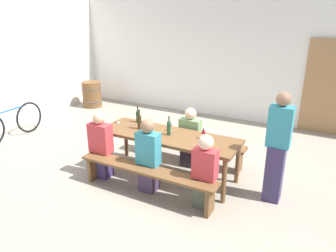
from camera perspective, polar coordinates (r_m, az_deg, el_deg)
The scene contains 21 objects.
ground_plane at distance 5.52m, azimuth 0.00°, elevation -8.82°, with size 24.00×24.00×0.00m, color gray.
back_wall at distance 8.26m, azimuth 12.30°, elevation 12.20°, with size 14.00×0.20×3.20m, color silver.
wooden_door at distance 7.90m, azimuth 26.30°, elevation 6.17°, with size 0.90×0.06×2.10m, color #9E7247.
tasting_table at distance 5.22m, azimuth 0.00°, elevation -2.31°, with size 2.35×0.78×0.75m.
bench_near at distance 4.82m, azimuth -3.95°, elevation -8.51°, with size 2.25×0.30×0.45m.
bench_far at distance 5.91m, azimuth 3.19°, elevation -2.89°, with size 2.25×0.30×0.45m.
wine_bottle_0 at distance 5.43m, azimuth -5.12°, elevation 0.75°, with size 0.07×0.07×0.34m.
wine_bottle_1 at distance 5.76m, azimuth -5.41°, elevation 1.73°, with size 0.06×0.06×0.30m.
wine_bottle_2 at distance 5.14m, azimuth 0.16°, elevation -0.34°, with size 0.07×0.07×0.32m.
wine_glass_0 at distance 5.33m, azimuth 0.39°, elevation 0.32°, with size 0.06×0.06×0.16m.
wine_glass_1 at distance 5.01m, azimuth 6.38°, elevation -0.87°, with size 0.07×0.07×0.19m.
wine_glass_2 at distance 5.44m, azimuth -4.09°, elevation 0.56°, with size 0.07×0.07×0.15m.
wine_glass_3 at distance 5.78m, azimuth -8.92°, elevation 1.60°, with size 0.06×0.06×0.16m.
wine_glass_4 at distance 5.32m, azimuth -2.87°, elevation 0.41°, with size 0.08×0.08×0.18m.
seated_guest_near_0 at distance 5.38m, azimuth -11.88°, elevation -3.71°, with size 0.38×0.24×1.13m.
seated_guest_near_1 at distance 4.86m, azimuth -3.53°, elevation -5.50°, with size 0.35×0.24×1.17m.
seated_guest_near_2 at distance 4.51m, azimuth 6.58°, elevation -8.29°, with size 0.33×0.24×1.10m.
seated_guest_far_0 at distance 5.67m, azimuth 3.95°, elevation -2.27°, with size 0.37×0.24×1.08m.
standing_host at distance 4.77m, azimuth 18.93°, elevation -3.98°, with size 0.32×0.24×1.64m.
wine_barrel at distance 9.55m, azimuth -13.45°, elevation 5.54°, with size 0.57×0.57×0.73m.
parked_bicycle_0 at distance 7.65m, azimuth -26.41°, elevation 0.44°, with size 0.20×1.71×0.90m.
Camera 1 is at (2.30, -4.25, 2.66)m, focal length 34.09 mm.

